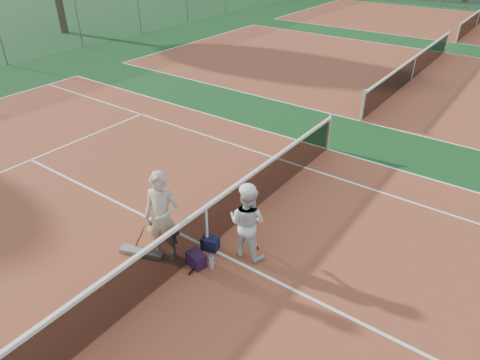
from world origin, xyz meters
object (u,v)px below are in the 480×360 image
object	(u,v)px
racket_red	(143,238)
player_a	(162,217)
net_main	(206,227)
water_bottle	(212,263)
sports_bag_navy	(210,243)
racket_spare	(201,260)
player_b	(247,222)
racket_black_held	(249,241)
sports_bag_purple	(196,260)

from	to	relation	value
racket_red	player_a	bearing A→B (deg)	-23.81
net_main	water_bottle	xyz separation A→B (m)	(0.48, -0.43, -0.36)
water_bottle	net_main	bearing A→B (deg)	137.70
player_a	water_bottle	size ratio (longest dim) A/B	6.30
net_main	sports_bag_navy	xyz separation A→B (m)	(0.08, 0.01, -0.38)
player_a	racket_spare	world-z (taller)	player_a
sports_bag_navy	racket_spare	bearing A→B (deg)	-78.91
water_bottle	sports_bag_navy	bearing A→B (deg)	132.17
player_b	racket_black_held	distance (m)	0.51
net_main	racket_red	xyz separation A→B (m)	(-1.00, -0.80, -0.23)
racket_spare	sports_bag_navy	bearing A→B (deg)	0.48
racket_spare	water_bottle	xyz separation A→B (m)	(0.32, -0.06, 0.14)
net_main	racket_spare	size ratio (longest dim) A/B	18.30
racket_black_held	player_a	bearing A→B (deg)	-13.98
net_main	player_a	distance (m)	0.94
racket_red	racket_black_held	distance (m)	2.13
racket_spare	water_bottle	distance (m)	0.36
player_b	racket_black_held	world-z (taller)	player_b
racket_red	water_bottle	world-z (taller)	racket_red
racket_black_held	sports_bag_navy	xyz separation A→B (m)	(-0.69, -0.39, -0.14)
player_b	sports_bag_navy	size ratio (longest dim) A/B	4.56
net_main	sports_bag_navy	world-z (taller)	net_main
player_b	net_main	bearing A→B (deg)	15.99
net_main	racket_spare	world-z (taller)	net_main
net_main	sports_bag_purple	xyz separation A→B (m)	(0.18, -0.53, -0.36)
player_a	racket_red	xyz separation A→B (m)	(-0.51, -0.12, -0.67)
racket_black_held	water_bottle	distance (m)	0.89
player_a	player_b	world-z (taller)	player_a
racket_spare	sports_bag_purple	size ratio (longest dim) A/B	1.68
water_bottle	player_a	bearing A→B (deg)	-165.97
racket_red	sports_bag_purple	distance (m)	1.21
player_a	racket_black_held	xyz separation A→B (m)	(1.26, 1.07, -0.67)
player_b	racket_red	size ratio (longest dim) A/B	2.80
net_main	sports_bag_navy	bearing A→B (deg)	5.34
racket_red	player_b	bearing A→B (deg)	-5.20
player_b	sports_bag_navy	distance (m)	1.00
racket_red	sports_bag_purple	xyz separation A→B (m)	(1.18, 0.26, -0.13)
net_main	sports_bag_navy	distance (m)	0.38
player_b	racket_spare	bearing A→B (deg)	41.84
player_b	racket_spare	world-z (taller)	player_b
racket_black_held	sports_bag_navy	size ratio (longest dim) A/B	1.63
net_main	racket_red	distance (m)	1.30
net_main	racket_spare	bearing A→B (deg)	-67.90
racket_black_held	racket_spare	world-z (taller)	racket_black_held
sports_bag_purple	player_a	bearing A→B (deg)	-168.05
racket_black_held	sports_bag_purple	world-z (taller)	racket_black_held
racket_black_held	racket_spare	size ratio (longest dim) A/B	0.93
net_main	water_bottle	distance (m)	0.74
net_main	sports_bag_purple	distance (m)	0.67
racket_black_held	water_bottle	size ratio (longest dim) A/B	1.85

